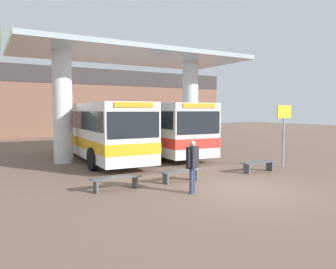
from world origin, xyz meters
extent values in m
plane|color=#755B4C|center=(0.00, 0.00, 0.00)|extent=(100.00, 100.00, 0.00)
cube|color=brown|center=(0.00, 27.10, 3.66)|extent=(40.00, 0.50, 7.33)
cube|color=#332D2D|center=(0.00, 27.10, 6.45)|extent=(40.00, 0.58, 1.76)
cylinder|color=silver|center=(-3.96, 9.06, 2.88)|extent=(0.98, 0.98, 5.76)
cylinder|color=silver|center=(3.96, 9.06, 2.88)|extent=(0.98, 0.98, 5.76)
cube|color=#93A3A8|center=(0.00, 9.06, 5.88)|extent=(12.93, 6.06, 0.24)
cube|color=white|center=(-1.98, 9.30, 1.73)|extent=(2.82, 10.54, 2.76)
cube|color=black|center=(-1.98, 9.30, 2.25)|extent=(2.85, 10.12, 0.88)
cube|color=orange|center=(-1.98, 9.30, 1.10)|extent=(2.86, 10.58, 0.50)
cube|color=black|center=(-2.15, 4.04, 2.14)|extent=(2.29, 0.13, 1.10)
cube|color=orange|center=(-2.15, 4.04, 2.97)|extent=(1.74, 0.11, 0.22)
cylinder|color=black|center=(-3.32, 6.10, 0.53)|extent=(0.31, 1.07, 1.06)
cylinder|color=black|center=(-0.84, 6.02, 0.53)|extent=(0.31, 1.07, 1.06)
cylinder|color=black|center=(-3.12, 12.22, 0.53)|extent=(0.31, 1.07, 1.06)
cylinder|color=black|center=(-0.64, 12.14, 0.53)|extent=(0.31, 1.07, 1.06)
cube|color=silver|center=(1.80, 10.21, 1.73)|extent=(3.09, 11.19, 2.76)
cube|color=black|center=(1.80, 10.21, 2.26)|extent=(3.11, 10.75, 0.88)
cube|color=red|center=(1.80, 10.21, 1.11)|extent=(3.13, 11.24, 0.50)
cube|color=black|center=(1.55, 4.64, 2.15)|extent=(2.38, 0.17, 1.10)
cube|color=orange|center=(1.55, 4.64, 2.97)|extent=(1.81, 0.13, 0.22)
cylinder|color=black|center=(0.35, 6.83, 0.54)|extent=(0.33, 1.09, 1.08)
cylinder|color=black|center=(2.94, 6.71, 0.54)|extent=(0.33, 1.09, 1.08)
cylinder|color=black|center=(0.65, 13.31, 0.54)|extent=(0.33, 1.09, 1.08)
cylinder|color=black|center=(3.23, 13.19, 0.54)|extent=(0.33, 1.09, 1.08)
cube|color=#4C5156|center=(-1.09, 2.09, 0.44)|extent=(1.64, 0.44, 0.04)
cube|color=#4C5156|center=(-1.75, 2.09, 0.21)|extent=(0.07, 0.37, 0.42)
cube|color=#4C5156|center=(-0.44, 2.09, 0.21)|extent=(0.07, 0.37, 0.42)
cube|color=#4C5156|center=(2.99, 2.09, 0.44)|extent=(1.74, 0.44, 0.04)
cube|color=#4C5156|center=(2.29, 2.09, 0.21)|extent=(0.07, 0.37, 0.42)
cube|color=#4C5156|center=(3.68, 2.09, 0.21)|extent=(0.07, 0.37, 0.42)
cube|color=#4C5156|center=(-3.71, 2.09, 0.44)|extent=(1.78, 0.44, 0.04)
cube|color=#4C5156|center=(-4.42, 2.09, 0.21)|extent=(0.07, 0.37, 0.42)
cube|color=#4C5156|center=(-3.00, 2.09, 0.21)|extent=(0.07, 0.37, 0.42)
cylinder|color=gray|center=(4.92, 2.42, 1.19)|extent=(0.09, 0.09, 2.37)
cube|color=gold|center=(4.92, 2.42, 2.67)|extent=(0.90, 0.06, 0.60)
cylinder|color=#333856|center=(-1.75, 0.38, 0.42)|extent=(0.17, 0.17, 0.85)
cylinder|color=#333856|center=(-1.61, 0.46, 0.42)|extent=(0.17, 0.17, 0.85)
cube|color=black|center=(-1.68, 0.42, 1.20)|extent=(0.52, 0.44, 0.70)
sphere|color=tan|center=(-1.68, 0.42, 1.65)|extent=(0.19, 0.19, 0.19)
cylinder|color=black|center=(-1.92, 0.29, 1.21)|extent=(0.12, 0.12, 0.60)
cylinder|color=black|center=(-1.44, 0.56, 1.21)|extent=(0.12, 0.12, 0.60)
cube|color=navy|center=(10.57, 23.35, 0.86)|extent=(4.51, 2.01, 1.23)
cube|color=#1E2328|center=(10.57, 23.35, 1.80)|extent=(2.53, 1.73, 0.65)
cylinder|color=black|center=(11.99, 24.09, 0.34)|extent=(0.70, 0.27, 0.69)
cylinder|color=black|center=(11.87, 22.41, 0.34)|extent=(0.70, 0.27, 0.69)
cylinder|color=black|center=(9.27, 24.29, 0.34)|extent=(0.70, 0.27, 0.69)
cylinder|color=black|center=(9.15, 22.61, 0.34)|extent=(0.70, 0.27, 0.69)
camera|label=1|loc=(-7.64, -8.41, 2.73)|focal=35.00mm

